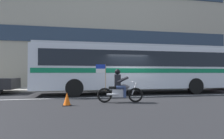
% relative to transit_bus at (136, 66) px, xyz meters
% --- Properties ---
extents(ground_plane, '(60.00, 60.00, 0.00)m').
position_rel_transit_bus_xyz_m(ground_plane, '(-0.91, -1.19, -1.88)').
color(ground_plane, black).
extents(sidewalk_curb, '(28.00, 3.80, 0.15)m').
position_rel_transit_bus_xyz_m(sidewalk_curb, '(-0.91, 3.91, -1.81)').
color(sidewalk_curb, '#A39E93').
rests_on(sidewalk_curb, ground_plane).
extents(lane_center_stripe, '(26.60, 0.14, 0.01)m').
position_rel_transit_bus_xyz_m(lane_center_stripe, '(-0.91, -1.79, -1.88)').
color(lane_center_stripe, silver).
rests_on(lane_center_stripe, ground_plane).
extents(office_building_facade, '(28.00, 0.89, 14.17)m').
position_rel_transit_bus_xyz_m(office_building_facade, '(-0.91, 6.20, 5.21)').
color(office_building_facade, gray).
rests_on(office_building_facade, ground_plane).
extents(transit_bus, '(13.37, 2.68, 3.22)m').
position_rel_transit_bus_xyz_m(transit_bus, '(0.00, 0.00, 0.00)').
color(transit_bus, silver).
rests_on(transit_bus, ground_plane).
extents(motorcycle_with_rider, '(2.18, 0.69, 1.78)m').
position_rel_transit_bus_xyz_m(motorcycle_with_rider, '(-2.07, -3.79, -1.22)').
color(motorcycle_with_rider, black).
rests_on(motorcycle_with_rider, ground_plane).
extents(fire_hydrant, '(0.22, 0.30, 0.75)m').
position_rel_transit_bus_xyz_m(fire_hydrant, '(2.26, 3.16, -1.37)').
color(fire_hydrant, red).
rests_on(fire_hydrant, sidewalk_curb).
extents(traffic_cone, '(0.36, 0.36, 0.55)m').
position_rel_transit_bus_xyz_m(traffic_cone, '(-4.44, -4.19, -1.63)').
color(traffic_cone, '#EA590F').
rests_on(traffic_cone, ground_plane).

